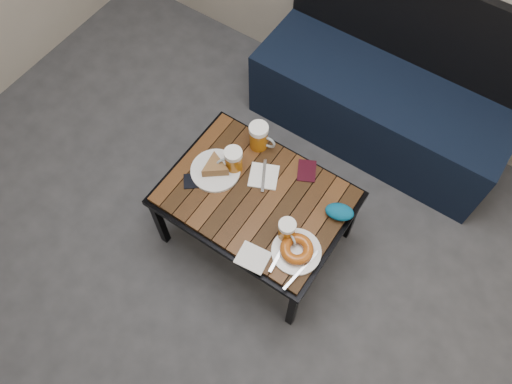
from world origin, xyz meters
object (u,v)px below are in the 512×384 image
Objects in this scene: passport_navy at (196,181)px; bench at (381,103)px; beer_mug_left at (233,160)px; plate_pie at (215,169)px; cafe_table at (256,199)px; beer_mug_centre at (259,137)px; knit_pouch at (340,212)px; passport_burgundy at (307,171)px; beer_mug_right at (287,231)px; plate_bagel at (296,250)px.

bench is at bearing 117.27° from passport_navy.
beer_mug_left reaches higher than plate_pie.
passport_navy is (-0.27, -0.10, 0.05)m from cafe_table.
beer_mug_centre reaches higher than knit_pouch.
passport_navy is at bearing -116.40° from plate_pie.
passport_burgundy is at bearing 167.07° from beer_mug_left.
beer_mug_centre is (-0.14, 0.23, 0.12)m from cafe_table.
beer_mug_centre reaches higher than plate_pie.
plate_pie is (-0.41, -0.96, 0.23)m from bench.
bench is 1.17m from passport_navy.
beer_mug_right is at bearing 114.07° from beer_mug_left.
beer_mug_centre is at bearing 154.05° from passport_burgundy.
plate_bagel is at bearing -0.96° from beer_mug_right.
passport_burgundy is at bearing 132.96° from beer_mug_right.
beer_mug_right reaches higher than passport_burgundy.
bench is 1.09m from beer_mug_right.
knit_pouch is (0.14, 0.22, -0.03)m from beer_mug_right.
passport_burgundy is 0.26m from knit_pouch.
plate_pie is at bearing -167.97° from knit_pouch.
passport_burgundy is at bearing 90.79° from passport_navy.
beer_mug_centre is 1.14× the size of knit_pouch.
plate_bagel is at bearing -24.40° from cafe_table.
passport_navy is (-0.05, -0.09, -0.02)m from plate_pie.
cafe_table is 0.29m from passport_navy.
cafe_table is 6.56× the size of knit_pouch.
beer_mug_right reaches higher than plate_pie.
cafe_table is at bearing -65.74° from beer_mug_centre.
passport_navy and passport_burgundy have the same top height.
bench reaches higher than knit_pouch.
beer_mug_left is 0.09m from plate_pie.
bench is 6.02× the size of plate_pie.
bench is 9.59× the size of beer_mug_centre.
beer_mug_right is (0.36, -0.33, -0.01)m from beer_mug_centre.
bench is 1.67× the size of cafe_table.
beer_mug_left is at bearing -173.21° from knit_pouch.
cafe_table is at bearing -101.13° from bench.
beer_mug_centre is at bearing 167.67° from knit_pouch.
cafe_table is 0.29m from beer_mug_centre.
beer_mug_right is 0.50m from passport_navy.
cafe_table is at bearing 0.42° from plate_pie.
plate_bagel is at bearing 46.87° from passport_navy.
knit_pouch is at bearing 18.87° from cafe_table.
bench is 0.75m from passport_burgundy.
passport_navy is at bearing -118.74° from beer_mug_centre.
plate_pie is 0.42m from passport_burgundy.
bench reaches higher than passport_navy.
beer_mug_centre is 0.52× the size of plate_bagel.
cafe_table is 6.23× the size of beer_mug_left.
cafe_table is 0.21m from beer_mug_left.
passport_navy reaches higher than cafe_table.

